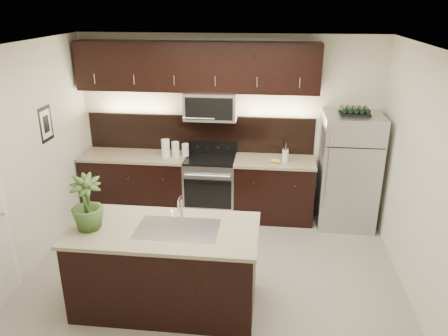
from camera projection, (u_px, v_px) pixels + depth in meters
name	position (u px, v px, depth m)	size (l,w,h in m)	color
ground	(212.00, 279.00, 5.26)	(4.50, 4.50, 0.00)	gray
room_walls	(199.00, 146.00, 4.62)	(4.52, 4.02, 2.71)	beige
counter_run	(197.00, 186.00, 6.70)	(3.51, 0.65, 0.94)	black
upper_fixtures	(198.00, 75.00, 6.23)	(3.49, 0.40, 1.66)	black
island	(166.00, 267.00, 4.67)	(1.96, 0.96, 0.94)	black
sink_faucet	(178.00, 227.00, 4.48)	(0.84, 0.50, 0.28)	silver
refrigerator	(348.00, 171.00, 6.28)	(0.81, 0.73, 1.67)	#B2B2B7
wine_rack	(355.00, 111.00, 5.97)	(0.41, 0.26, 0.10)	black
plant	(87.00, 203.00, 4.39)	(0.32, 0.32, 0.58)	#324D1E
canisters	(173.00, 149.00, 6.51)	(0.39, 0.18, 0.27)	silver
french_press	(285.00, 155.00, 6.31)	(0.10, 0.10, 0.28)	silver
bananas	(273.00, 160.00, 6.33)	(0.16, 0.12, 0.05)	gold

